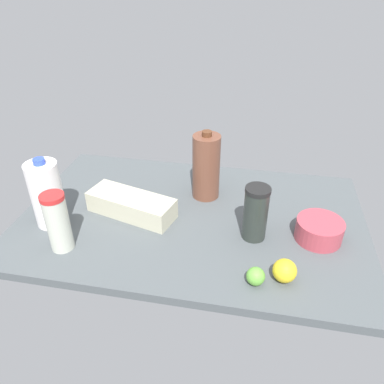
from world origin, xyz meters
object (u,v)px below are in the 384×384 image
object	(u,v)px
egg_carton	(131,205)
lime_loose	(256,276)
mixing_bowl	(319,230)
tumbler_cup	(58,222)
shaker_bottle	(256,213)
chocolate_milk_jug	(206,167)
milk_jug	(47,194)
lemon_far_back	(285,271)

from	to	relation	value
egg_carton	lime_loose	size ratio (longest dim) A/B	5.89
egg_carton	mixing_bowl	size ratio (longest dim) A/B	2.08
tumbler_cup	shaker_bottle	world-z (taller)	tumbler_cup
shaker_bottle	chocolate_milk_jug	size ratio (longest dim) A/B	0.71
shaker_bottle	lime_loose	bearing A→B (deg)	94.34
tumbler_cup	lime_loose	distance (cm)	60.91
egg_carton	lime_loose	bearing A→B (deg)	165.70
tumbler_cup	milk_jug	world-z (taller)	milk_jug
egg_carton	milk_jug	distance (cm)	28.12
chocolate_milk_jug	milk_jug	bearing A→B (deg)	28.71
milk_jug	lime_loose	bearing A→B (deg)	167.34
tumbler_cup	egg_carton	distance (cm)	27.16
chocolate_milk_jug	lime_loose	distance (cm)	48.36
milk_jug	lime_loose	distance (cm)	72.15
shaker_bottle	lemon_far_back	distance (cm)	21.17
egg_carton	mixing_bowl	distance (cm)	63.80
egg_carton	lemon_far_back	xyz separation A→B (cm)	(-52.55, 22.60, -0.27)
shaker_bottle	lemon_far_back	bearing A→B (deg)	117.72
milk_jug	lemon_far_back	bearing A→B (deg)	170.67
shaker_bottle	mixing_bowl	bearing A→B (deg)	-172.46
lime_loose	tumbler_cup	bearing A→B (deg)	-3.96
shaker_bottle	lime_loose	world-z (taller)	shaker_bottle
egg_carton	lime_loose	distance (cm)	51.46
lime_loose	milk_jug	bearing A→B (deg)	-12.66
egg_carton	chocolate_milk_jug	bearing A→B (deg)	-129.04
chocolate_milk_jug	lime_loose	xyz separation A→B (cm)	(-20.89, 42.51, -9.78)
lemon_far_back	shaker_bottle	bearing A→B (deg)	-62.28
chocolate_milk_jug	mixing_bowl	distance (cm)	45.11
shaker_bottle	mixing_bowl	world-z (taller)	shaker_bottle
chocolate_milk_jug	tumbler_cup	bearing A→B (deg)	44.18
mixing_bowl	shaker_bottle	bearing A→B (deg)	7.54
milk_jug	mixing_bowl	world-z (taller)	milk_jug
lemon_far_back	milk_jug	bearing A→B (deg)	-9.33
tumbler_cup	mixing_bowl	size ratio (longest dim) A/B	1.30
tumbler_cup	chocolate_milk_jug	distance (cm)	55.07
milk_jug	chocolate_milk_jug	size ratio (longest dim) A/B	0.93
shaker_bottle	egg_carton	bearing A→B (deg)	-6.11
lime_loose	lemon_far_back	size ratio (longest dim) A/B	0.78
egg_carton	milk_jug	bearing A→B (deg)	36.73
egg_carton	lemon_far_back	world-z (taller)	egg_carton
mixing_bowl	lime_loose	distance (cm)	30.39
milk_jug	lime_loose	size ratio (longest dim) A/B	4.62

